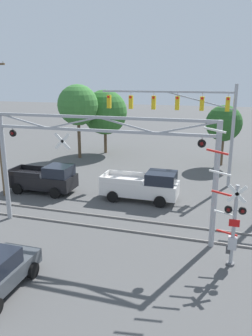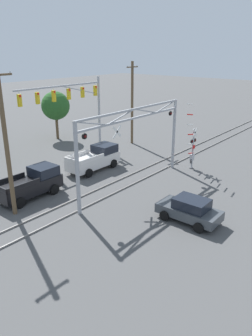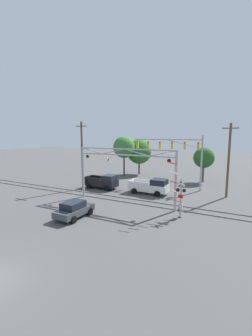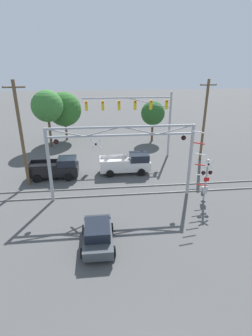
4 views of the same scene
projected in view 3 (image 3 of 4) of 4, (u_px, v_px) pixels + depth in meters
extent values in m
cube|color=gray|center=(126.00, 202.00, 25.30)|extent=(80.00, 0.08, 0.10)
cube|color=gray|center=(131.00, 199.00, 26.56)|extent=(80.00, 0.08, 0.10)
cylinder|color=#9EA0A5|center=(83.00, 172.00, 27.23)|extent=(0.26, 0.26, 6.11)
cylinder|color=#9EA0A5|center=(176.00, 181.00, 21.99)|extent=(0.26, 0.26, 6.11)
cube|color=#9EA0A5|center=(125.00, 155.00, 24.27)|extent=(11.66, 0.14, 0.14)
cube|color=#9EA0A5|center=(125.00, 149.00, 24.18)|extent=(11.66, 0.14, 0.14)
cube|color=#9EA0A5|center=(92.00, 151.00, 26.19)|extent=(2.87, 0.08, 0.73)
cube|color=#9EA0A5|center=(113.00, 152.00, 24.88)|extent=(2.87, 0.08, 0.73)
cube|color=#9EA0A5|center=(136.00, 152.00, 23.57)|extent=(2.87, 0.08, 0.73)
cube|color=#9EA0A5|center=(162.00, 154.00, 22.26)|extent=(2.87, 0.08, 0.73)
cylinder|color=black|center=(88.00, 156.00, 26.61)|extent=(0.38, 0.10, 0.38)
sphere|color=#590C0C|center=(87.00, 156.00, 26.55)|extent=(0.18, 0.18, 0.18)
cylinder|color=#9EA0A5|center=(88.00, 154.00, 26.57)|extent=(0.04, 0.04, 0.10)
cylinder|color=black|center=(169.00, 161.00, 22.04)|extent=(0.38, 0.10, 0.38)
sphere|color=#590C0C|center=(169.00, 161.00, 21.98)|extent=(0.18, 0.18, 0.18)
cylinder|color=#9EA0A5|center=(169.00, 158.00, 22.01)|extent=(0.04, 0.04, 0.10)
cube|color=white|center=(108.00, 160.00, 25.19)|extent=(0.88, 0.03, 0.88)
cube|color=white|center=(108.00, 160.00, 25.19)|extent=(0.88, 0.03, 0.88)
cylinder|color=black|center=(108.00, 160.00, 25.17)|extent=(0.04, 0.04, 0.02)
cylinder|color=#9EA0A5|center=(181.00, 198.00, 20.48)|extent=(0.16, 0.16, 3.67)
cylinder|color=#59595B|center=(180.00, 217.00, 20.74)|extent=(0.35, 0.35, 0.10)
cube|color=white|center=(181.00, 182.00, 20.16)|extent=(0.78, 0.03, 0.78)
cube|color=white|center=(181.00, 182.00, 20.16)|extent=(0.78, 0.03, 0.78)
cylinder|color=black|center=(181.00, 182.00, 20.14)|extent=(0.04, 0.04, 0.02)
cylinder|color=black|center=(178.00, 190.00, 20.50)|extent=(0.32, 0.09, 0.32)
sphere|color=#590C0C|center=(178.00, 190.00, 20.45)|extent=(0.16, 0.16, 0.16)
cylinder|color=black|center=(184.00, 191.00, 20.24)|extent=(0.32, 0.09, 0.32)
sphere|color=#590C0C|center=(184.00, 191.00, 20.19)|extent=(0.16, 0.16, 0.16)
cube|color=#9EA0A5|center=(181.00, 190.00, 20.37)|extent=(0.64, 0.06, 0.06)
cube|color=red|center=(181.00, 196.00, 20.36)|extent=(0.44, 0.02, 0.32)
cube|color=#B2B2B7|center=(180.00, 206.00, 20.59)|extent=(0.36, 0.28, 0.56)
cylinder|color=red|center=(178.00, 201.00, 20.65)|extent=(0.89, 0.09, 0.25)
cylinder|color=white|center=(176.00, 192.00, 20.59)|extent=(0.89, 0.09, 0.25)
cylinder|color=red|center=(175.00, 182.00, 20.54)|extent=(0.89, 0.09, 0.25)
cylinder|color=white|center=(174.00, 173.00, 20.48)|extent=(0.89, 0.09, 0.25)
cylinder|color=red|center=(172.00, 163.00, 20.43)|extent=(0.89, 0.09, 0.25)
cylinder|color=white|center=(171.00, 153.00, 20.37)|extent=(0.89, 0.09, 0.25)
cube|color=#3F3F42|center=(179.00, 210.00, 20.69)|extent=(0.24, 0.12, 0.36)
cylinder|color=#9EA0A5|center=(201.00, 164.00, 30.05)|extent=(0.24, 0.24, 7.50)
cube|color=#9EA0A5|center=(166.00, 139.00, 31.88)|extent=(9.94, 0.14, 0.14)
cube|color=#9EA0A5|center=(184.00, 144.00, 30.82)|extent=(4.99, 0.08, 1.28)
cylinder|color=#9EA0A5|center=(138.00, 140.00, 33.95)|extent=(0.04, 0.04, 0.30)
cube|color=gold|center=(138.00, 145.00, 34.05)|extent=(0.30, 0.26, 1.02)
sphere|color=red|center=(137.00, 142.00, 33.85)|extent=(0.18, 0.18, 0.18)
cylinder|color=#9EA0A5|center=(149.00, 140.00, 33.13)|extent=(0.04, 0.04, 0.30)
cube|color=gold|center=(149.00, 145.00, 33.23)|extent=(0.30, 0.26, 1.02)
sphere|color=red|center=(148.00, 142.00, 33.03)|extent=(0.18, 0.18, 0.18)
cylinder|color=#9EA0A5|center=(160.00, 140.00, 32.31)|extent=(0.04, 0.04, 0.30)
cube|color=gold|center=(160.00, 145.00, 32.41)|extent=(0.30, 0.26, 1.02)
sphere|color=red|center=(160.00, 142.00, 32.21)|extent=(0.18, 0.18, 0.18)
cylinder|color=#9EA0A5|center=(172.00, 141.00, 31.49)|extent=(0.04, 0.04, 0.30)
cube|color=gold|center=(172.00, 145.00, 31.59)|extent=(0.30, 0.26, 1.02)
sphere|color=red|center=(172.00, 143.00, 31.38)|extent=(0.18, 0.18, 0.18)
cylinder|color=#9EA0A5|center=(185.00, 141.00, 30.67)|extent=(0.04, 0.04, 0.30)
cube|color=gold|center=(185.00, 146.00, 30.76)|extent=(0.30, 0.26, 1.02)
sphere|color=red|center=(185.00, 143.00, 30.56)|extent=(0.18, 0.18, 0.18)
cylinder|color=#9EA0A5|center=(199.00, 141.00, 29.85)|extent=(0.04, 0.04, 0.30)
cube|color=gold|center=(198.00, 146.00, 29.94)|extent=(0.30, 0.26, 1.02)
sphere|color=red|center=(198.00, 143.00, 29.74)|extent=(0.18, 0.18, 0.18)
cube|color=silver|center=(148.00, 187.00, 29.03)|extent=(5.07, 1.91, 0.93)
cube|color=black|center=(159.00, 182.00, 28.25)|extent=(1.87, 1.76, 0.72)
cube|color=silver|center=(138.00, 183.00, 28.62)|extent=(2.80, 0.08, 0.32)
cube|color=silver|center=(144.00, 180.00, 30.22)|extent=(2.80, 0.08, 0.32)
cube|color=silver|center=(131.00, 181.00, 30.08)|extent=(0.10, 1.83, 0.32)
cylinder|color=black|center=(157.00, 194.00, 27.53)|extent=(0.76, 0.24, 0.76)
cylinder|color=black|center=(162.00, 190.00, 29.23)|extent=(0.76, 0.24, 0.76)
cylinder|color=black|center=(134.00, 191.00, 28.98)|extent=(0.76, 0.24, 0.76)
cylinder|color=black|center=(140.00, 188.00, 30.67)|extent=(0.76, 0.24, 0.76)
cube|color=black|center=(101.00, 183.00, 31.86)|extent=(4.70, 1.91, 0.93)
cube|color=black|center=(109.00, 178.00, 31.12)|extent=(1.73, 1.76, 0.72)
cube|color=black|center=(92.00, 179.00, 31.41)|extent=(2.57, 0.08, 0.32)
cube|color=black|center=(99.00, 177.00, 33.01)|extent=(2.57, 0.08, 0.32)
cube|color=black|center=(88.00, 177.00, 32.82)|extent=(0.10, 1.83, 0.32)
cylinder|color=black|center=(106.00, 188.00, 30.41)|extent=(0.76, 0.24, 0.76)
cylinder|color=black|center=(114.00, 185.00, 32.10)|extent=(0.76, 0.24, 0.76)
cylinder|color=black|center=(89.00, 186.00, 31.75)|extent=(0.76, 0.24, 0.76)
cylinder|color=black|center=(97.00, 183.00, 33.44)|extent=(0.76, 0.24, 0.76)
cube|color=#3D4247|center=(75.00, 211.00, 20.69)|extent=(1.78, 3.91, 0.59)
cube|color=black|center=(73.00, 205.00, 20.46)|extent=(1.51, 2.03, 0.62)
cylinder|color=black|center=(75.00, 209.00, 22.17)|extent=(0.24, 0.64, 0.64)
cylinder|color=black|center=(90.00, 212.00, 21.34)|extent=(0.24, 0.64, 0.64)
cylinder|color=black|center=(58.00, 216.00, 20.12)|extent=(0.24, 0.64, 0.64)
cylinder|color=black|center=(74.00, 220.00, 19.29)|extent=(0.24, 0.64, 0.64)
cylinder|color=brown|center=(82.00, 156.00, 31.07)|extent=(0.28, 0.28, 9.33)
cube|color=brown|center=(81.00, 126.00, 30.47)|extent=(1.80, 0.12, 0.12)
cylinder|color=silver|center=(77.00, 125.00, 30.83)|extent=(0.08, 0.08, 0.12)
cylinder|color=silver|center=(86.00, 125.00, 30.08)|extent=(0.08, 0.08, 0.12)
cylinder|color=brown|center=(229.00, 161.00, 26.82)|extent=(0.28, 0.28, 8.93)
cube|color=brown|center=(231.00, 128.00, 26.26)|extent=(1.80, 0.12, 0.12)
cylinder|color=silver|center=(223.00, 127.00, 26.62)|extent=(0.08, 0.08, 0.12)
cylinder|color=silver|center=(239.00, 127.00, 25.87)|extent=(0.08, 0.08, 0.12)
cylinder|color=brown|center=(139.00, 167.00, 43.44)|extent=(0.32, 0.32, 2.74)
sphere|color=#2D6628|center=(139.00, 152.00, 43.00)|extent=(4.70, 4.70, 4.70)
cylinder|color=brown|center=(124.00, 165.00, 41.61)|extent=(0.32, 0.32, 3.93)
sphere|color=#387533|center=(124.00, 147.00, 41.12)|extent=(4.00, 4.00, 4.00)
cylinder|color=brown|center=(203.00, 173.00, 36.27)|extent=(0.32, 0.32, 2.78)
sphere|color=#265623|center=(204.00, 158.00, 35.90)|extent=(3.28, 3.28, 3.28)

